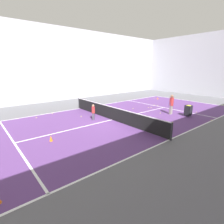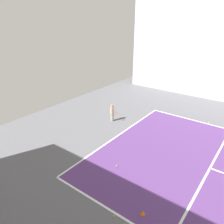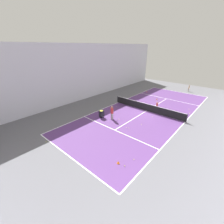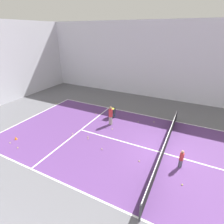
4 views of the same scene
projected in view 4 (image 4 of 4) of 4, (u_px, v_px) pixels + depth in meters
The scene contains 28 objects.
ground_plane at pixel (164, 153), 11.77m from camera, with size 39.52×39.52×0.00m, color #5B5B60.
court_playing_area at pixel (164, 153), 11.77m from camera, with size 10.11×24.77×0.00m.
line_baseline_far at pixel (33, 116), 16.79m from camera, with size 10.11×0.10×0.00m, color white.
line_sideline_left at pixel (140, 219), 7.68m from camera, with size 0.10×24.77×0.00m, color white.
line_sideline_right at pixel (175, 121), 15.86m from camera, with size 0.10×24.77×0.00m, color white.
line_service_far at pixel (81, 130), 14.53m from camera, with size 10.11×0.10×0.00m, color white.
line_centre_service at pixel (164, 153), 11.77m from camera, with size 0.10×13.62×0.00m, color white.
hall_enclosure_right at pixel (189, 64), 18.44m from camera, with size 0.15×35.82×8.57m.
tennis_net at pixel (165, 147), 11.54m from camera, with size 10.41×0.10×1.04m.
coach_at_net at pixel (111, 114), 14.96m from camera, with size 0.34×0.67×1.71m.
child_midcourt at pixel (181, 158), 10.29m from camera, with size 0.34×0.34×1.22m.
ball_cart at pixel (112, 111), 16.34m from camera, with size 0.47×0.50×0.95m.
training_cone_1 at pixel (16, 138), 13.22m from camera, with size 0.22×0.22×0.22m, color orange.
tennis_ball_0 at pixel (102, 149), 12.12m from camera, with size 0.07×0.07×0.07m, color yellow.
tennis_ball_1 at pixel (88, 139), 13.26m from camera, with size 0.07×0.07×0.07m, color yellow.
tennis_ball_3 at pixel (118, 110), 18.14m from camera, with size 0.07×0.07×0.07m, color yellow.
tennis_ball_4 at pixel (182, 185), 9.33m from camera, with size 0.07×0.07×0.07m, color yellow.
tennis_ball_5 at pixel (138, 122), 15.72m from camera, with size 0.07×0.07×0.07m, color yellow.
tennis_ball_8 at pixel (88, 137), 13.50m from camera, with size 0.07×0.07×0.07m, color yellow.
tennis_ball_9 at pixel (72, 137), 13.55m from camera, with size 0.07×0.07×0.07m, color yellow.
tennis_ball_10 at pixel (73, 134), 13.90m from camera, with size 0.07×0.07×0.07m, color yellow.
tennis_ball_11 at pixel (18, 148), 12.26m from camera, with size 0.07×0.07×0.07m, color yellow.
tennis_ball_13 at pixel (10, 143), 12.79m from camera, with size 0.07×0.07×0.07m, color yellow.
tennis_ball_14 at pixel (112, 129), 14.58m from camera, with size 0.07×0.07×0.07m, color yellow.
tennis_ball_15 at pixel (56, 103), 19.64m from camera, with size 0.07×0.07×0.07m, color yellow.
tennis_ball_16 at pixel (96, 114), 17.22m from camera, with size 0.07×0.07×0.07m, color yellow.
tennis_ball_17 at pixel (139, 161), 11.01m from camera, with size 0.07×0.07×0.07m, color yellow.
tennis_ball_19 at pixel (154, 122), 15.70m from camera, with size 0.07×0.07×0.07m, color yellow.
Camera 4 is at (-10.03, -1.11, 7.54)m, focal length 28.00 mm.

